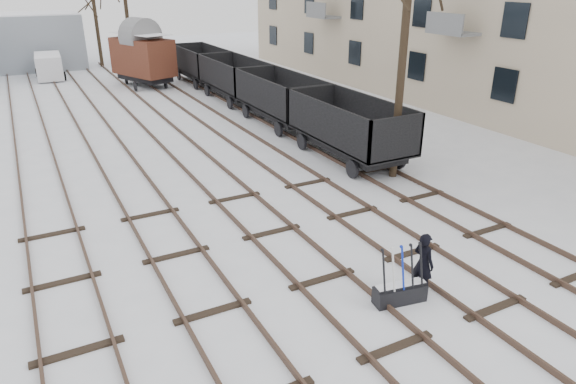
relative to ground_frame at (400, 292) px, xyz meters
name	(u,v)px	position (x,y,z in m)	size (l,w,h in m)	color
ground	(322,280)	(-1.16, 1.69, -0.28)	(120.00, 120.00, 0.00)	white
tracks	(173,140)	(-1.16, 15.37, -0.21)	(13.90, 52.00, 0.16)	black
shed_right	(37,41)	(-5.16, 41.69, 1.96)	(7.00, 6.00, 4.50)	#8C969E
ground_frame	(400,292)	(0.00, 0.00, 0.00)	(1.35, 0.62, 1.49)	black
worker	(423,263)	(0.75, 0.10, 0.53)	(0.59, 0.39, 1.63)	black
freight_wagon_a	(349,137)	(4.84, 9.45, 0.70)	(2.52, 6.30, 2.57)	black
freight_wagon_b	(281,106)	(4.84, 15.85, 0.70)	(2.52, 6.30, 2.57)	black
freight_wagon_c	(235,85)	(4.84, 22.25, 0.70)	(2.52, 6.30, 2.57)	black
freight_wagon_d	(201,70)	(4.84, 28.65, 0.70)	(2.52, 6.30, 2.57)	black
box_van_wagon	(143,56)	(0.89, 29.54, 1.84)	(4.06, 5.36, 3.65)	black
panel_van	(49,66)	(-4.90, 35.78, 0.68)	(2.04, 4.28, 1.85)	silver
tree_near	(401,82)	(5.24, 6.86, 3.43)	(0.30, 0.30, 7.43)	black
tree_far_left	(97,24)	(-0.42, 39.93, 3.29)	(0.30, 0.30, 7.15)	black
tree_far_right	(127,16)	(1.36, 35.74, 4.10)	(0.30, 0.30, 8.77)	black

